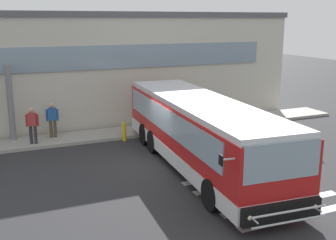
{
  "coord_description": "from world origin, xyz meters",
  "views": [
    {
      "loc": [
        -6.17,
        -14.82,
        5.67
      ],
      "look_at": [
        0.7,
        0.98,
        1.5
      ],
      "focal_mm": 44.51,
      "sensor_mm": 36.0,
      "label": 1
    }
  ],
  "objects": [
    {
      "name": "passenger_by_doorway",
      "position": [
        -3.53,
        5.13,
        1.11
      ],
      "size": [
        0.58,
        0.44,
        1.68
      ],
      "color": "#4C4233",
      "rests_on": "boarding_curb"
    },
    {
      "name": "entry_support_column",
      "position": [
        -5.33,
        5.4,
        1.9
      ],
      "size": [
        0.28,
        0.28,
        3.5
      ],
      "primitive_type": "cylinder",
      "color": "slate",
      "rests_on": "boarding_curb"
    },
    {
      "name": "passenger_near_column",
      "position": [
        -4.53,
        4.33,
        1.08
      ],
      "size": [
        0.57,
        0.32,
        1.68
      ],
      "color": "#2D2D33",
      "rests_on": "boarding_curb"
    },
    {
      "name": "bus_main_foreground",
      "position": [
        1.16,
        -1.04,
        1.33
      ],
      "size": [
        3.8,
        11.63,
        2.7
      ],
      "color": "red",
      "rests_on": "ground"
    },
    {
      "name": "bay_paint_stripes",
      "position": [
        2.0,
        -4.2,
        0.0
      ],
      "size": [
        4.4,
        3.96,
        0.01
      ],
      "color": "silver",
      "rests_on": "ground"
    },
    {
      "name": "boarding_curb",
      "position": [
        0.0,
        4.8,
        0.07
      ],
      "size": [
        25.11,
        2.0,
        0.15
      ],
      "primitive_type": "cube",
      "color": "#9E9B93",
      "rests_on": "ground"
    },
    {
      "name": "terminal_building",
      "position": [
        -0.68,
        11.62,
        3.03
      ],
      "size": [
        22.91,
        13.8,
        6.07
      ],
      "color": "beige",
      "rests_on": "ground"
    },
    {
      "name": "ground_plane",
      "position": [
        0.0,
        0.0,
        -0.01
      ],
      "size": [
        80.0,
        90.0,
        0.02
      ],
      "primitive_type": "cube",
      "color": "#2B2B2D",
      "rests_on": "ground"
    },
    {
      "name": "safety_bollard_yellow",
      "position": [
        -0.44,
        3.6,
        0.45
      ],
      "size": [
        0.18,
        0.18,
        0.9
      ],
      "primitive_type": "cylinder",
      "color": "yellow",
      "rests_on": "ground"
    }
  ]
}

